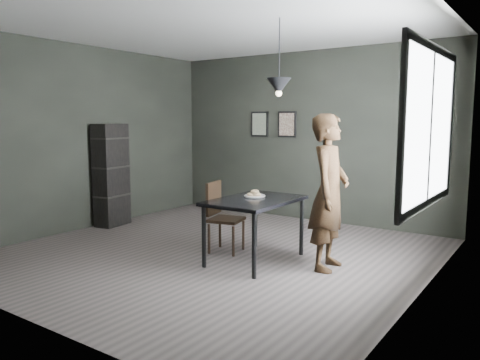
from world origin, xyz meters
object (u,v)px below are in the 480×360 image
Objects in this scene: white_plate at (255,196)px; shelf_unit at (111,175)px; pendant_lamp at (279,86)px; wood_chair at (221,212)px; woman at (329,192)px; cafe_table at (255,205)px.

white_plate is 2.85m from shelf_unit.
wood_chair is at bearing 179.46° from pendant_lamp.
pendant_lamp reaches higher than white_plate.
shelf_unit reaches higher than wood_chair.
woman is 1.08× the size of shelf_unit.
shelf_unit reaches higher than white_plate.
white_plate is at bearing 124.46° from cafe_table.
cafe_table is 0.62m from wood_chair.
shelf_unit reaches higher than cafe_table.
wood_chair is 2.36m from shelf_unit.
shelf_unit is at bearing 175.99° from pendant_lamp.
shelf_unit is (-2.92, 0.32, 0.14)m from cafe_table.
shelf_unit is (-2.85, 0.21, 0.05)m from white_plate.
shelf_unit is at bearing 162.17° from wood_chair.
woman is at bearing -7.48° from wood_chair.
woman reaches higher than shelf_unit.
cafe_table is 0.69× the size of woman.
shelf_unit is at bearing 175.72° from white_plate.
shelf_unit is 1.87× the size of pendant_lamp.
wood_chair reaches higher than white_plate.
wood_chair is (-0.52, -0.00, -0.25)m from white_plate.
white_plate is 0.27× the size of pendant_lamp.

